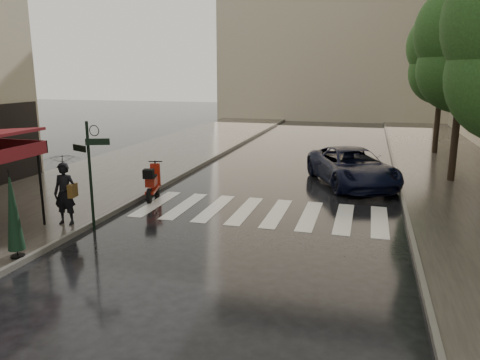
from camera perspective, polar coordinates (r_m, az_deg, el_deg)
The scene contains 14 objects.
ground at distance 11.07m, azimuth -20.45°, elevation -11.19°, with size 120.00×120.00×0.00m, color black.
sidewalk_near at distance 23.15m, azimuth -12.33°, elevation 1.91°, with size 6.00×60.00×0.12m, color #38332D.
sidewalk_far at distance 20.95m, azimuth 26.29°, elevation -0.30°, with size 5.50×60.00×0.12m, color #38332D.
curb_near at distance 21.91m, azimuth -5.24°, elevation 1.58°, with size 0.12×60.00×0.16m, color #595651.
curb_far at distance 20.58m, azimuth 18.64°, elevation 0.20°, with size 0.12×60.00×0.16m, color #595651.
crosswalk at distance 15.09m, azimuth 2.55°, elevation -3.89°, with size 7.85×3.20×0.01m.
signpost at distance 13.55m, azimuth -17.83°, elevation 1.50°, with size 1.17×0.29×3.10m.
backdrop_building at distance 46.54m, azimuth 12.12°, elevation 19.63°, with size 22.00×6.00×20.00m, color #B6AA8B.
tree_mid at distance 20.40m, azimuth 25.75°, elevation 15.14°, with size 3.80×3.80×8.34m.
tree_far at distance 27.34m, azimuth 23.59°, elevation 14.18°, with size 3.80×3.80×8.16m.
pedestrian_with_umbrella at distance 14.04m, azimuth -20.81°, elevation 1.51°, with size 1.13×1.15×2.52m.
scooter at distance 16.80m, azimuth -10.63°, elevation -0.35°, with size 0.77×1.84×1.23m.
parked_car at distance 19.09m, azimuth 13.51°, elevation 1.59°, with size 2.43×5.26×1.46m, color black.
parasol_back at distance 12.02m, azimuth -25.95°, elevation -3.41°, with size 0.39×0.39×2.12m.
Camera 1 is at (6.17, -8.09, 4.38)m, focal length 35.00 mm.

